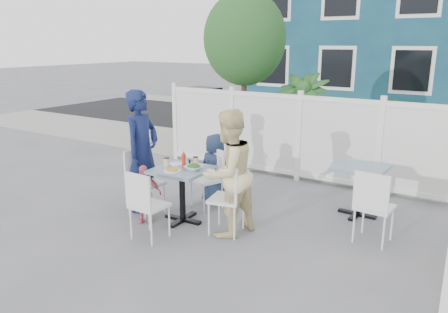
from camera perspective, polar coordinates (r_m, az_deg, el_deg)
The scene contains 29 objects.
ground at distance 6.44m, azimuth 0.17°, elevation -8.39°, with size 80.00×80.00×0.00m, color slate.
near_sidewalk at distance 9.69m, azimuth 12.23°, elevation -0.71°, with size 24.00×2.60×0.01m, color gray.
street at distance 13.15m, azimuth 17.89°, elevation 2.92°, with size 24.00×5.00×0.01m, color black.
far_sidewalk at distance 16.13m, azimuth 20.75°, elevation 4.76°, with size 24.00×1.60×0.01m, color gray.
building at distance 19.36m, azimuth 22.28°, elevation 15.06°, with size 11.00×6.00×6.00m.
fence_back at distance 8.20m, azimuth 9.75°, elevation 2.23°, with size 5.86×0.08×1.60m.
tree at distance 9.58m, azimuth 2.69°, elevation 15.08°, with size 1.80×1.62×3.59m.
utility_cabinet at distance 11.17m, azimuth -2.72°, elevation 5.20°, with size 0.74×0.53×1.37m, color gold.
potted_shrub_a at distance 8.91m, azimuth 9.78°, elevation 4.45°, with size 1.09×1.09×1.94m, color #1B431F.
potted_shrub_b at distance 8.40m, azimuth 19.35°, elevation 1.66°, with size 1.35×1.17×1.50m, color #1B431F.
main_table at distance 6.25m, azimuth -5.51°, elevation -3.14°, with size 0.79×0.79×0.80m.
spare_table at distance 6.74m, azimuth 17.32°, elevation -2.66°, with size 0.75×0.75×0.76m.
chair_left at distance 6.66m, azimuth -10.65°, elevation -2.61°, with size 0.48×0.50×0.98m.
chair_right at distance 5.85m, azimuth 1.12°, elevation -4.81°, with size 0.51×0.53×0.98m.
chair_back at distance 6.83m, azimuth -1.75°, elevation -2.23°, with size 0.54×0.53×0.92m.
chair_near at distance 5.74m, azimuth -10.31°, elevation -5.74°, with size 0.44×0.42×0.93m.
chair_spare at distance 5.85m, azimuth 18.89°, elevation -5.68°, with size 0.47×0.45×0.97m.
man at distance 6.73m, azimuth -10.65°, elevation 0.71°, with size 0.68×0.44×1.86m, color #131D4B.
woman at distance 5.75m, azimuth 0.56°, elevation -2.22°, with size 0.83×0.64×1.70m, color #EACA5C.
boy at distance 6.97m, azimuth -1.18°, elevation -1.62°, with size 0.55×0.36×1.14m, color #1C2A48.
toddler at distance 6.37m, azimuth -10.43°, elevation -4.80°, with size 0.50×0.21×0.85m, color #D9667F.
plate_main at distance 6.08m, azimuth -6.77°, elevation -1.85°, with size 0.23×0.23×0.01m, color white.
plate_side at distance 6.41m, azimuth -6.35°, elevation -0.98°, with size 0.20×0.20×0.01m, color white.
salad_bowl at distance 6.11m, azimuth -3.98°, elevation -1.48°, with size 0.25×0.25×0.06m, color white.
coffee_cup_a at distance 6.31m, azimuth -7.50°, elevation -0.76°, with size 0.08×0.08×0.12m, color beige.
coffee_cup_b at distance 6.34m, azimuth -3.72°, elevation -0.63°, with size 0.08×0.08×0.11m, color beige.
ketchup_bottle at distance 6.22m, azimuth -5.27°, elevation -0.57°, with size 0.06×0.06×0.19m, color red.
salt_shaker at distance 6.43m, azimuth -4.94°, elevation -0.62°, with size 0.03×0.03×0.07m, color white.
pepper_shaker at distance 6.42m, azimuth -4.51°, elevation -0.68°, with size 0.03×0.03×0.06m, color black.
Camera 1 is at (3.15, -5.01, 2.53)m, focal length 35.00 mm.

